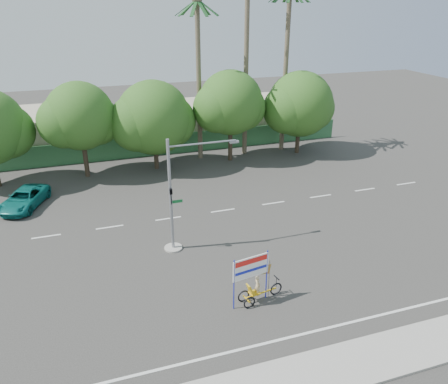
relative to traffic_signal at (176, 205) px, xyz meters
name	(u,v)px	position (x,y,z in m)	size (l,w,h in m)	color
ground	(233,277)	(2.20, -3.98, -2.92)	(120.00, 120.00, 0.00)	#33302D
sidewalk_near	(295,380)	(2.20, -11.48, -2.86)	(50.00, 2.40, 0.12)	gray
fence	(160,145)	(2.20, 17.52, -1.92)	(38.00, 0.08, 2.00)	#336B3D
building_left	(50,132)	(-7.80, 22.02, -0.92)	(12.00, 8.00, 4.00)	#B5A990
building_right	(224,119)	(10.20, 22.02, -1.12)	(14.00, 8.00, 3.60)	#B5A990
tree_left	(80,119)	(-4.85, 14.02, 2.14)	(6.66, 5.60, 8.07)	#473828
tree_center	(153,120)	(1.14, 14.02, 1.55)	(7.62, 6.40, 7.85)	#473828
tree_right	(230,105)	(8.15, 14.02, 2.32)	(6.90, 5.80, 8.36)	#473828
tree_far_right	(300,106)	(15.15, 14.02, 1.73)	(7.38, 6.20, 7.94)	#473828
palm_tall	(247,42)	(10.20, 15.52, 7.55)	(3.73, 3.79, 17.45)	#70604C
palm_mid	(287,53)	(14.20, 15.52, 6.48)	(3.73, 3.79, 15.45)	#70604C
palm_short	(198,63)	(5.70, 15.52, 5.94)	(3.73, 3.79, 14.45)	#70604C
traffic_signal	(176,205)	(0.00, 0.00, 0.00)	(4.72, 1.10, 7.00)	gray
trike_billboard	(255,282)	(2.55, -6.27, -1.77)	(2.88, 0.91, 2.86)	black
pickup_truck	(24,199)	(-9.41, 9.14, -2.26)	(2.19, 4.75, 1.32)	#0F6E69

